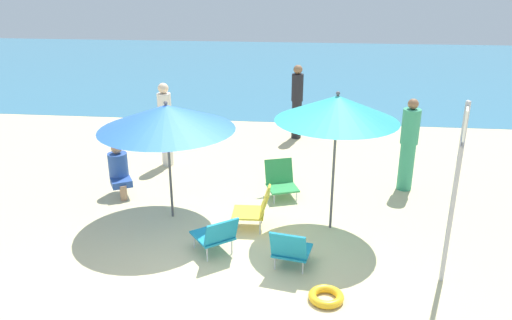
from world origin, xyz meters
TOP-DOWN VIEW (x-y plane):
  - ground_plane at (0.00, 0.00)m, footprint 40.00×40.00m
  - sea_water at (0.00, 14.73)m, footprint 40.00×16.00m
  - umbrella_blue at (-1.04, 1.19)m, footprint 2.08×2.08m
  - umbrella_teal at (1.47, 1.08)m, footprint 1.77×1.77m
  - beach_chair_a at (0.91, -0.13)m, footprint 0.57×0.65m
  - beach_chair_b at (-0.12, 0.12)m, footprint 0.75×0.77m
  - beach_chair_c at (0.64, 2.18)m, footprint 0.65×0.69m
  - beach_chair_d at (0.33, 0.93)m, footprint 0.58×0.49m
  - person_a at (2.84, 2.71)m, footprint 0.31×0.31m
  - person_b at (-1.74, 3.42)m, footprint 0.27×0.27m
  - person_c at (0.79, 5.48)m, footprint 0.27×0.27m
  - person_d at (-2.18, 1.95)m, footprint 0.49×0.56m
  - warning_sign at (2.84, -0.17)m, footprint 0.18×0.53m
  - swim_ring at (1.37, -0.76)m, footprint 0.43×0.43m

SIDE VIEW (x-z plane):
  - ground_plane at x=0.00m, z-range 0.00..0.00m
  - sea_water at x=0.00m, z-range 0.00..0.01m
  - swim_ring at x=1.37m, z-range 0.00..0.10m
  - beach_chair_c at x=0.64m, z-range -0.01..0.61m
  - beach_chair_a at x=0.91m, z-range -0.01..0.61m
  - beach_chair_b at x=-0.12m, z-range 0.01..0.62m
  - beach_chair_d at x=0.33m, z-range 0.02..0.67m
  - person_d at x=-2.18m, z-range 0.01..0.94m
  - person_a at x=2.84m, z-range 0.01..1.68m
  - person_b at x=-1.74m, z-range 0.03..1.71m
  - person_c at x=0.79m, z-range 0.03..1.76m
  - warning_sign at x=2.84m, z-range 0.38..2.72m
  - umbrella_blue at x=-1.04m, z-range 0.70..2.60m
  - umbrella_teal at x=1.47m, z-range 0.82..2.96m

